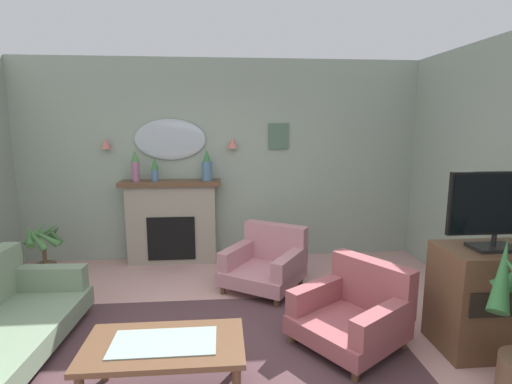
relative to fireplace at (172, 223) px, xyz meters
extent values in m
cube|color=#93A393|center=(0.70, 0.22, 0.83)|extent=(6.59, 0.10, 2.81)
cube|color=#4C3338|center=(0.70, -2.48, -0.56)|extent=(3.20, 2.40, 0.01)
cube|color=gray|center=(0.00, 0.01, -0.02)|extent=(1.20, 0.28, 1.10)
cube|color=black|center=(0.00, -0.09, -0.19)|extent=(0.64, 0.12, 0.60)
cube|color=brown|center=(0.00, -0.01, 0.56)|extent=(1.36, 0.36, 0.06)
cylinder|color=#9E6084|center=(-0.45, -0.03, 0.72)|extent=(0.10, 0.10, 0.26)
cone|color=#4C8447|center=(-0.45, -0.03, 0.93)|extent=(0.10, 0.10, 0.16)
cylinder|color=#4C7093|center=(-0.20, -0.03, 0.67)|extent=(0.09, 0.09, 0.16)
cone|color=#38753D|center=(-0.20, -0.03, 0.83)|extent=(0.10, 0.10, 0.16)
cylinder|color=#4C7093|center=(0.50, -0.03, 0.72)|extent=(0.14, 0.14, 0.26)
cone|color=#38753D|center=(0.50, -0.03, 0.93)|extent=(0.10, 0.10, 0.16)
ellipsoid|color=#B2BCC6|center=(0.00, 0.14, 1.14)|extent=(0.96, 0.06, 0.56)
cone|color=#D17066|center=(-0.85, 0.09, 1.09)|extent=(0.14, 0.14, 0.14)
cone|color=#D17066|center=(0.85, 0.09, 1.09)|extent=(0.14, 0.14, 0.14)
cube|color=#4C6B56|center=(1.50, 0.15, 1.18)|extent=(0.28, 0.03, 0.36)
cube|color=brown|center=(0.29, -2.83, -0.15)|extent=(1.10, 0.60, 0.04)
cube|color=#8C9E99|center=(0.29, -2.83, -0.13)|extent=(0.72, 0.36, 0.01)
cylinder|color=brown|center=(-0.20, -2.59, -0.37)|extent=(0.06, 0.06, 0.40)
cylinder|color=brown|center=(0.78, -2.59, -0.37)|extent=(0.06, 0.06, 0.40)
cube|color=gray|center=(-1.10, -2.25, -0.38)|extent=(0.92, 1.74, 0.18)
cube|color=gray|center=(-1.06, -1.47, -0.17)|extent=(0.76, 0.20, 0.24)
cylinder|color=brown|center=(-0.72, -1.50, -0.52)|extent=(0.07, 0.07, 0.10)
cylinder|color=brown|center=(-1.40, -1.46, -0.52)|extent=(0.07, 0.07, 0.10)
cube|color=#B77A84|center=(1.17, -1.02, -0.39)|extent=(1.11, 1.11, 0.16)
cube|color=#B77A84|center=(1.35, -0.73, -0.09)|extent=(0.76, 0.57, 0.45)
cube|color=#B77A84|center=(0.88, -0.83, -0.20)|extent=(0.51, 0.68, 0.22)
cube|color=#B77A84|center=(1.45, -1.20, -0.20)|extent=(0.51, 0.68, 0.22)
cylinder|color=brown|center=(0.70, -1.12, -0.52)|extent=(0.06, 0.06, 0.10)
cylinder|color=brown|center=(1.26, -1.49, -0.52)|extent=(0.06, 0.06, 0.10)
cylinder|color=brown|center=(1.07, -0.55, -0.52)|extent=(0.06, 0.06, 0.10)
cylinder|color=brown|center=(1.64, -0.92, -0.52)|extent=(0.06, 0.06, 0.10)
cube|color=#934C51|center=(1.78, -2.28, -0.39)|extent=(1.11, 1.11, 0.16)
cube|color=#934C51|center=(2.05, -2.08, -0.09)|extent=(0.59, 0.75, 0.45)
cube|color=#934C51|center=(1.58, -2.00, -0.20)|extent=(0.67, 0.53, 0.22)
cube|color=#934C51|center=(1.97, -2.56, -0.20)|extent=(0.67, 0.53, 0.22)
cylinder|color=brown|center=(1.30, -2.19, -0.52)|extent=(0.06, 0.06, 0.10)
cylinder|color=brown|center=(1.69, -2.75, -0.52)|extent=(0.06, 0.06, 0.10)
cylinder|color=brown|center=(1.86, -1.80, -0.52)|extent=(0.06, 0.06, 0.10)
cylinder|color=brown|center=(2.25, -2.36, -0.52)|extent=(0.06, 0.06, 0.10)
cube|color=brown|center=(2.94, -2.39, -0.12)|extent=(0.80, 0.56, 0.90)
cube|color=black|center=(2.94, -2.68, -0.03)|extent=(0.68, 0.02, 0.20)
cube|color=black|center=(2.94, -2.41, 0.34)|extent=(0.36, 0.24, 0.03)
cylinder|color=black|center=(2.94, -2.41, 0.41)|extent=(0.04, 0.04, 0.10)
cube|color=black|center=(2.94, -2.41, 0.72)|extent=(0.84, 0.04, 0.52)
cube|color=black|center=(2.94, -2.44, 0.72)|extent=(0.80, 0.01, 0.48)
cone|color=#2D6633|center=(2.63, -2.95, 0.33)|extent=(0.39, 0.42, 0.51)
cylinder|color=brown|center=(-1.50, -0.53, -0.46)|extent=(0.25, 0.25, 0.22)
cylinder|color=brown|center=(-1.50, -0.53, -0.24)|extent=(0.05, 0.05, 0.23)
cone|color=#4C8447|center=(-1.36, -0.55, 0.02)|extent=(0.13, 0.30, 0.33)
cone|color=#4C8447|center=(-1.40, -0.43, 0.02)|extent=(0.31, 0.31, 0.26)
cone|color=#4C8447|center=(-1.51, -0.39, 0.02)|extent=(0.36, 0.13, 0.25)
cone|color=#4C8447|center=(-1.61, -0.45, 0.02)|extent=(0.26, 0.32, 0.30)
cone|color=#4C8447|center=(-1.62, -0.59, 0.02)|extent=(0.24, 0.35, 0.25)
cone|color=#4C8447|center=(-1.52, -0.67, 0.02)|extent=(0.29, 0.13, 0.34)
cone|color=#4C8447|center=(-1.42, -0.65, 0.02)|extent=(0.33, 0.25, 0.30)
camera|label=1|loc=(0.71, -5.34, 1.36)|focal=27.37mm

